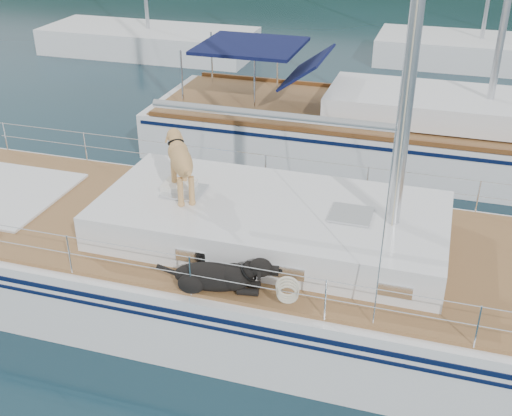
% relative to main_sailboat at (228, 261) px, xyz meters
% --- Properties ---
extents(ground, '(120.00, 120.00, 0.00)m').
position_rel_main_sailboat_xyz_m(ground, '(-0.09, 0.01, -0.68)').
color(ground, black).
rests_on(ground, ground).
extents(main_sailboat, '(12.00, 3.80, 14.01)m').
position_rel_main_sailboat_xyz_m(main_sailboat, '(0.00, 0.00, 0.00)').
color(main_sailboat, white).
rests_on(main_sailboat, ground).
extents(neighbor_sailboat, '(11.00, 3.50, 13.30)m').
position_rel_main_sailboat_xyz_m(neighbor_sailboat, '(1.65, 6.51, -0.05)').
color(neighbor_sailboat, white).
rests_on(neighbor_sailboat, ground).
extents(bg_boat_west, '(8.00, 3.00, 11.65)m').
position_rel_main_sailboat_xyz_m(bg_boat_west, '(-8.09, 14.01, -0.23)').
color(bg_boat_west, white).
rests_on(bg_boat_west, ground).
extents(bg_boat_center, '(7.20, 3.00, 11.65)m').
position_rel_main_sailboat_xyz_m(bg_boat_center, '(3.91, 16.01, -0.23)').
color(bg_boat_center, white).
rests_on(bg_boat_center, ground).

